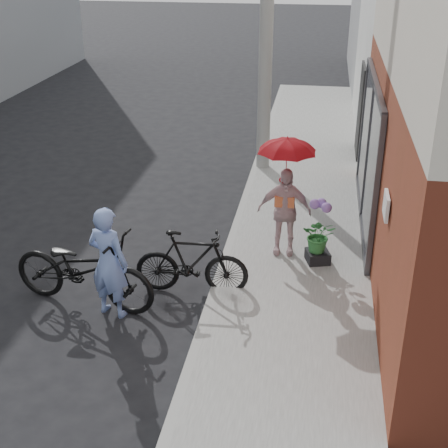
% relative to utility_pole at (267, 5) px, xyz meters
% --- Properties ---
extents(ground, '(80.00, 80.00, 0.00)m').
position_rel_utility_pole_xyz_m(ground, '(-1.10, -6.00, -3.50)').
color(ground, black).
rests_on(ground, ground).
extents(sidewalk, '(2.20, 24.00, 0.12)m').
position_rel_utility_pole_xyz_m(sidewalk, '(1.00, -4.00, -3.44)').
color(sidewalk, gray).
rests_on(sidewalk, ground).
extents(curb, '(0.12, 24.00, 0.12)m').
position_rel_utility_pole_xyz_m(curb, '(-0.16, -4.00, -3.44)').
color(curb, '#9E9E99').
rests_on(curb, ground).
extents(utility_pole, '(0.28, 0.28, 7.00)m').
position_rel_utility_pole_xyz_m(utility_pole, '(0.00, 0.00, 0.00)').
color(utility_pole, '#9E9E99').
rests_on(utility_pole, ground).
extents(officer, '(0.67, 0.53, 1.61)m').
position_rel_utility_pole_xyz_m(officer, '(-1.49, -5.95, -2.70)').
color(officer, '#768FD3').
rests_on(officer, ground).
extents(bike_left, '(2.26, 1.11, 1.13)m').
position_rel_utility_pole_xyz_m(bike_left, '(-1.93, -5.78, -2.93)').
color(bike_left, black).
rests_on(bike_left, ground).
extents(bike_right, '(1.68, 0.55, 0.99)m').
position_rel_utility_pole_xyz_m(bike_right, '(-0.50, -5.23, -3.00)').
color(bike_right, black).
rests_on(bike_right, ground).
extents(kimono_woman, '(0.85, 0.36, 1.44)m').
position_rel_utility_pole_xyz_m(kimono_woman, '(0.73, -3.97, -2.66)').
color(kimono_woman, beige).
rests_on(kimono_woman, sidewalk).
extents(parasol, '(0.87, 0.87, 0.76)m').
position_rel_utility_pole_xyz_m(parasol, '(0.73, -3.97, -1.56)').
color(parasol, red).
rests_on(parasol, kimono_woman).
extents(planter, '(0.43, 0.43, 0.18)m').
position_rel_utility_pole_xyz_m(planter, '(1.30, -4.22, -3.29)').
color(planter, black).
rests_on(planter, sidewalk).
extents(potted_plant, '(0.50, 0.43, 0.56)m').
position_rel_utility_pole_xyz_m(potted_plant, '(1.30, -4.22, -2.92)').
color(potted_plant, '#2E7434').
rests_on(potted_plant, planter).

